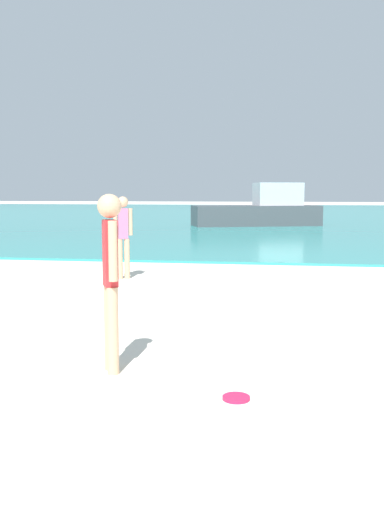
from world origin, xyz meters
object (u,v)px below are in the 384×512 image
(frisbee, at_px, (236,398))
(person_distant, at_px, (123,232))
(boat_near, at_px, (261,211))
(person_standing, at_px, (110,272))

(frisbee, relative_size, person_distant, 0.14)
(frisbee, distance_m, boat_near, 23.42)
(frisbee, bearing_deg, boat_near, 91.57)
(person_standing, bearing_deg, frisbee, -140.47)
(person_standing, xyz_separation_m, frisbee, (1.23, -0.54, -0.95))
(person_standing, height_order, frisbee, person_standing)
(frisbee, height_order, boat_near, boat_near)
(boat_near, bearing_deg, frisbee, 73.09)
(person_distant, relative_size, boat_near, 0.25)
(person_standing, xyz_separation_m, person_distant, (-1.48, 5.62, -0.04))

